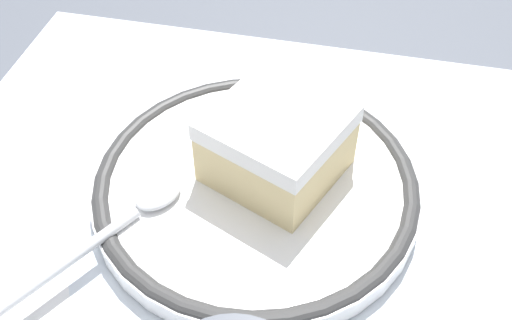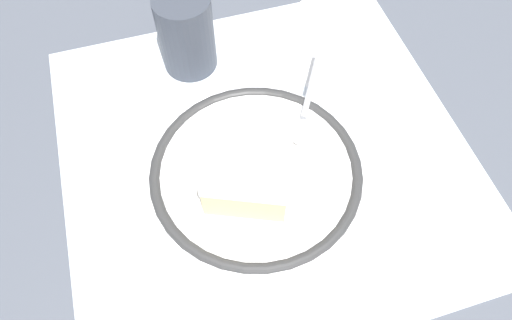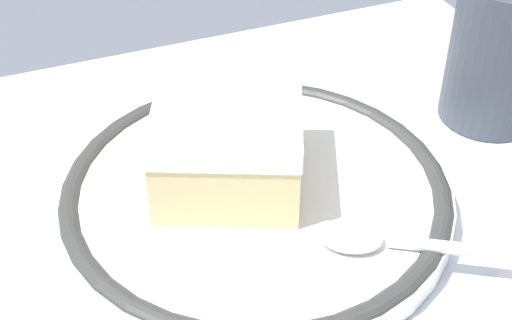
% 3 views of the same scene
% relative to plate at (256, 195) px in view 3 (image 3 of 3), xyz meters
% --- Properties ---
extents(ground_plane, '(2.40, 2.40, 0.00)m').
position_rel_plate_xyz_m(ground_plane, '(-0.02, -0.03, -0.01)').
color(ground_plane, '#4C515B').
extents(placemat, '(0.44, 0.43, 0.00)m').
position_rel_plate_xyz_m(placemat, '(-0.02, -0.03, -0.01)').
color(placemat, silver).
rests_on(placemat, ground_plane).
extents(plate, '(0.22, 0.22, 0.02)m').
position_rel_plate_xyz_m(plate, '(0.00, 0.00, 0.00)').
color(plate, white).
rests_on(plate, placemat).
extents(cake_slice, '(0.11, 0.11, 0.05)m').
position_rel_plate_xyz_m(cake_slice, '(0.01, 0.01, 0.03)').
color(cake_slice, beige).
rests_on(cake_slice, plate).
extents(spoon, '(0.08, 0.12, 0.01)m').
position_rel_plate_xyz_m(spoon, '(-0.07, -0.06, 0.01)').
color(spoon, silver).
rests_on(spoon, plate).
extents(cup, '(0.06, 0.06, 0.10)m').
position_rel_plate_xyz_m(cup, '(0.03, -0.18, 0.03)').
color(cup, '#383D47').
rests_on(cup, placemat).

